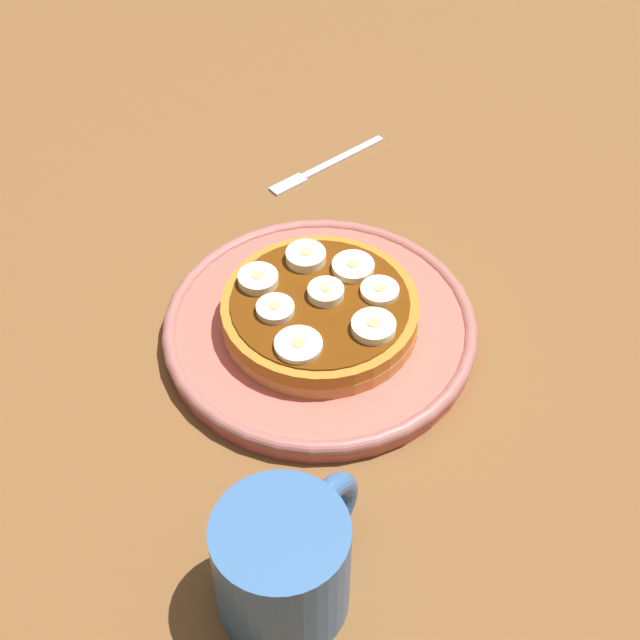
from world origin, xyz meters
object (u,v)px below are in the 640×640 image
object	(u,v)px
banana_slice_2	(275,309)
banana_slice_5	(375,326)
banana_slice_3	(306,257)
banana_slice_4	(298,345)
coffee_mug	(285,560)
fork	(322,167)
pancake_stack	(320,312)
banana_slice_6	(352,267)
banana_slice_7	(258,280)
banana_slice_1	(380,291)
banana_slice_0	(329,294)
plate	(320,328)

from	to	relation	value
banana_slice_2	banana_slice_5	size ratio (longest dim) A/B	0.87
banana_slice_5	banana_slice_3	bearing A→B (deg)	71.82
banana_slice_4	banana_slice_5	distance (cm)	5.80
coffee_mug	banana_slice_5	bearing A→B (deg)	19.16
banana_slice_3	fork	world-z (taller)	banana_slice_3
pancake_stack	banana_slice_4	distance (cm)	5.09
banana_slice_6	banana_slice_7	xyz separation A→B (cm)	(-5.50, 4.81, 0.08)
banana_slice_1	coffee_mug	size ratio (longest dim) A/B	0.26
banana_slice_0	banana_slice_1	size ratio (longest dim) A/B	0.94
banana_slice_5	banana_slice_6	distance (cm)	6.46
coffee_mug	fork	bearing A→B (deg)	33.94
banana_slice_4	coffee_mug	distance (cm)	17.07
banana_slice_4	banana_slice_5	bearing A→B (deg)	-35.10
banana_slice_1	banana_slice_2	xyz separation A→B (cm)	(-6.26, 5.07, 0.05)
banana_slice_2	banana_slice_6	distance (cm)	7.34
pancake_stack	banana_slice_4	world-z (taller)	banana_slice_4
banana_slice_0	banana_slice_5	bearing A→B (deg)	-97.36
banana_slice_2	pancake_stack	bearing A→B (deg)	-34.24
banana_slice_5	coffee_mug	world-z (taller)	coffee_mug
pancake_stack	fork	world-z (taller)	pancake_stack
plate	banana_slice_0	distance (cm)	3.40
banana_slice_4	banana_slice_6	distance (cm)	9.01
banana_slice_0	coffee_mug	xyz separation A→B (cm)	(-19.28, -11.05, -0.18)
banana_slice_5	coffee_mug	bearing A→B (deg)	-160.84
banana_slice_1	banana_slice_3	size ratio (longest dim) A/B	0.94
pancake_stack	banana_slice_4	bearing A→B (deg)	-161.49
pancake_stack	banana_slice_0	xyz separation A→B (cm)	(0.69, -0.34, 1.54)
banana_slice_6	fork	bearing A→B (deg)	44.34
plate	banana_slice_2	world-z (taller)	banana_slice_2
banana_slice_0	banana_slice_1	bearing A→B (deg)	-45.85
banana_slice_0	banana_slice_6	size ratio (longest dim) A/B	0.84
banana_slice_0	coffee_mug	size ratio (longest dim) A/B	0.24
banana_slice_6	coffee_mug	xyz separation A→B (cm)	(-22.81, -11.48, -0.11)
banana_slice_2	banana_slice_3	bearing A→B (deg)	15.17
banana_slice_5	banana_slice_7	distance (cm)	9.90
pancake_stack	banana_slice_6	xyz separation A→B (cm)	(4.21, 0.10, 1.47)
banana_slice_3	banana_slice_7	world-z (taller)	same
plate	banana_slice_7	distance (cm)	6.08
banana_slice_0	banana_slice_2	xyz separation A→B (cm)	(-3.58, 2.31, -0.09)
pancake_stack	fork	xyz separation A→B (cm)	(16.91, 12.51, -2.54)
plate	banana_slice_2	bearing A→B (deg)	144.93
banana_slice_3	banana_slice_7	size ratio (longest dim) A/B	1.02
coffee_mug	pancake_stack	bearing A→B (deg)	31.48
banana_slice_3	fork	size ratio (longest dim) A/B	0.24
banana_slice_5	banana_slice_7	size ratio (longest dim) A/B	1.06
coffee_mug	banana_slice_2	bearing A→B (deg)	40.37
banana_slice_0	banana_slice_5	size ratio (longest dim) A/B	0.84
banana_slice_7	banana_slice_4	bearing A→B (deg)	-117.44
pancake_stack	banana_slice_1	bearing A→B (deg)	-42.65
banana_slice_6	banana_slice_7	bearing A→B (deg)	138.81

